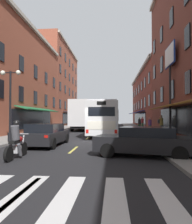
{
  "coord_description": "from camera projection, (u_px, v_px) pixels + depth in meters",
  "views": [
    {
      "loc": [
        2.15,
        -14.74,
        1.78
      ],
      "look_at": [
        0.61,
        4.22,
        2.26
      ],
      "focal_mm": 33.14,
      "sensor_mm": 36.0,
      "label": 1
    }
  ],
  "objects": [
    {
      "name": "transit_bus",
      "position": [
        106.0,
        118.0,
        21.68
      ],
      "size": [
        2.88,
        11.99,
        3.22
      ],
      "color": "silver",
      "rests_on": "ground"
    },
    {
      "name": "billboard_sign",
      "position": [
        170.0,
        67.0,
        17.72
      ],
      "size": [
        0.4,
        2.8,
        7.84
      ],
      "color": "black",
      "rests_on": "sidewalk_right"
    },
    {
      "name": "street_lamp_twin",
      "position": [
        10.0,
        102.0,
        14.11
      ],
      "size": [
        1.42,
        0.32,
        4.86
      ],
      "color": "black",
      "rests_on": "sidewalk_left"
    },
    {
      "name": "sidewalk_right",
      "position": [
        167.0,
        142.0,
        14.34
      ],
      "size": [
        3.0,
        80.0,
        0.14
      ],
      "primitive_type": "cube",
      "color": "gray",
      "rests_on": "ground"
    },
    {
      "name": "pedestrian_near",
      "position": [
        161.0,
        124.0,
        19.32
      ],
      "size": [
        0.5,
        0.36,
        1.83
      ],
      "rotation": [
        0.0,
        0.0,
        4.72
      ],
      "color": "#4C4C51",
      "rests_on": "sidewalk_right"
    },
    {
      "name": "motorcycle_rider",
      "position": [
        16.0,
        142.0,
        8.88
      ],
      "size": [
        0.62,
        2.07,
        1.66
      ],
      "color": "black",
      "rests_on": "ground"
    },
    {
      "name": "box_truck",
      "position": [
        83.0,
        115.0,
        27.78
      ],
      "size": [
        2.65,
        7.97,
        3.92
      ],
      "color": "white",
      "rests_on": "ground"
    },
    {
      "name": "crosswalk_near",
      "position": [
        21.0,
        193.0,
        4.85
      ],
      "size": [
        7.1,
        2.8,
        0.01
      ],
      "color": "silver",
      "rests_on": "ground"
    },
    {
      "name": "sedan_far",
      "position": [
        46.0,
        134.0,
        12.94
      ],
      "size": [
        2.11,
        4.43,
        1.38
      ],
      "color": "black",
      "rests_on": "ground"
    },
    {
      "name": "pedestrian_rear",
      "position": [
        142.0,
        123.0,
        28.99
      ],
      "size": [
        0.36,
        0.36,
        1.7
      ],
      "rotation": [
        0.0,
        0.0,
        0.99
      ],
      "color": "#33663F",
      "rests_on": "sidewalk_right"
    },
    {
      "name": "pedestrian_mid",
      "position": [
        150.0,
        125.0,
        21.89
      ],
      "size": [
        0.36,
        0.36,
        1.6
      ],
      "rotation": [
        0.0,
        0.0,
        3.66
      ],
      "color": "#33663F",
      "rests_on": "sidewalk_right"
    },
    {
      "name": "sidewalk_left",
      "position": [
        4.0,
        140.0,
        15.3
      ],
      "size": [
        3.0,
        80.0,
        0.14
      ],
      "primitive_type": "cube",
      "color": "gray",
      "rests_on": "ground"
    },
    {
      "name": "sedan_near",
      "position": [
        90.0,
        123.0,
        38.25
      ],
      "size": [
        2.01,
        4.51,
        1.45
      ],
      "color": "black",
      "rests_on": "ground"
    },
    {
      "name": "ground_plane",
      "position": [
        83.0,
        143.0,
        14.82
      ],
      "size": [
        34.8,
        80.0,
        0.1
      ],
      "primitive_type": "cube",
      "color": "black"
    },
    {
      "name": "pedestrian_far",
      "position": [
        140.0,
        124.0,
        25.32
      ],
      "size": [
        0.36,
        0.36,
        1.65
      ],
      "rotation": [
        0.0,
        0.0,
        4.28
      ],
      "color": "#33663F",
      "rests_on": "sidewalk_right"
    },
    {
      "name": "bicycle_near",
      "position": [
        38.0,
        131.0,
        18.96
      ],
      "size": [
        1.71,
        0.48,
        0.91
      ],
      "color": "black",
      "rests_on": "sidewalk_left"
    },
    {
      "name": "sedan_mid",
      "position": [
        145.0,
        141.0,
        9.46
      ],
      "size": [
        4.66,
        2.77,
        1.33
      ],
      "color": "black",
      "rests_on": "ground"
    },
    {
      "name": "lane_centre_dashes",
      "position": [
        82.0,
        142.0,
        14.57
      ],
      "size": [
        0.14,
        73.9,
        0.01
      ],
      "color": "#DBCC4C",
      "rests_on": "ground"
    }
  ]
}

